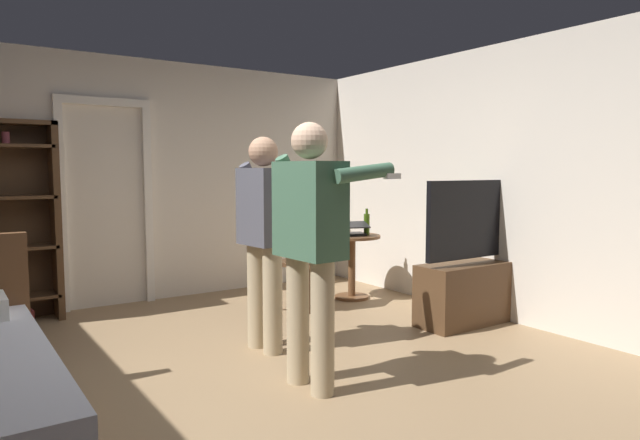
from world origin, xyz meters
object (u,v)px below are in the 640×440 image
at_px(side_table, 352,256).
at_px(person_striped_shirt, 265,229).
at_px(bottle_on_table, 367,224).
at_px(wooden_chair, 308,256).
at_px(bookshelf, 5,215).
at_px(tv_flatscreen, 473,281).
at_px(person_blue_shirt, 311,235).
at_px(laptop, 351,231).

height_order(side_table, person_striped_shirt, person_striped_shirt).
bearing_deg(bottle_on_table, side_table, 150.26).
bearing_deg(wooden_chair, bookshelf, 156.38).
bearing_deg(bookshelf, person_striped_shirt, -51.90).
xyz_separation_m(tv_flatscreen, person_blue_shirt, (-2.10, -0.47, 0.61)).
distance_m(bottle_on_table, person_striped_shirt, 2.01).
relative_size(side_table, person_blue_shirt, 0.41).
bearing_deg(laptop, person_striped_shirt, -148.18).
xyz_separation_m(laptop, bottle_on_table, (0.18, -0.04, 0.07)).
relative_size(bookshelf, tv_flatscreen, 1.41).
bearing_deg(bookshelf, side_table, -17.18).
distance_m(tv_flatscreen, side_table, 1.44).
bearing_deg(bottle_on_table, bookshelf, 162.25).
bearing_deg(wooden_chair, person_striped_shirt, -137.20).
xyz_separation_m(bookshelf, bottle_on_table, (3.35, -1.07, -0.18)).
relative_size(wooden_chair, person_striped_shirt, 0.60).
relative_size(bookshelf, person_striped_shirt, 1.12).
xyz_separation_m(laptop, wooden_chair, (-0.61, -0.08, -0.21)).
distance_m(laptop, person_blue_shirt, 2.52).
bearing_deg(bottle_on_table, person_striped_shirt, -151.90).
bearing_deg(person_striped_shirt, bottle_on_table, 28.10).
bearing_deg(person_blue_shirt, laptop, 46.76).
xyz_separation_m(side_table, person_blue_shirt, (-1.76, -1.87, 0.53)).
xyz_separation_m(laptop, person_blue_shirt, (-1.72, -1.83, 0.25)).
distance_m(bookshelf, wooden_chair, 2.82).
distance_m(laptop, bottle_on_table, 0.20).
bearing_deg(person_blue_shirt, bookshelf, 116.79).
height_order(bookshelf, person_striped_shirt, bookshelf).
xyz_separation_m(laptop, person_striped_shirt, (-1.58, -0.98, 0.20)).
relative_size(tv_flatscreen, person_striped_shirt, 0.79).
xyz_separation_m(bottle_on_table, person_blue_shirt, (-1.90, -1.79, 0.18)).
relative_size(bookshelf, side_table, 2.65).
bearing_deg(bookshelf, laptop, -18.07).
relative_size(tv_flatscreen, laptop, 3.18).
bearing_deg(wooden_chair, tv_flatscreen, -51.99).
relative_size(tv_flatscreen, side_table, 1.88).
distance_m(bookshelf, laptop, 3.34).
relative_size(laptop, person_striped_shirt, 0.25).
distance_m(bookshelf, person_blue_shirt, 3.21).
bearing_deg(tv_flatscreen, bottle_on_table, 98.54).
bearing_deg(side_table, person_blue_shirt, -133.33).
xyz_separation_m(side_table, bottle_on_table, (0.14, -0.08, 0.35)).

